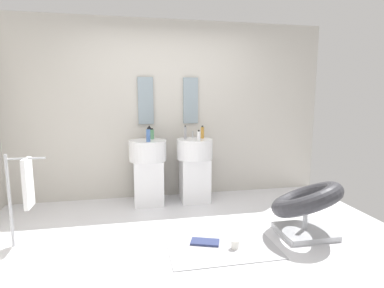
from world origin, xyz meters
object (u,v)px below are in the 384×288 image
Objects in this scene: towel_rack at (25,185)px; coffee_mug at (235,244)px; soap_bottle_green at (152,134)px; soap_bottle_white at (199,136)px; soap_bottle_amber at (202,132)px; lounge_chair at (306,204)px; pedestal_sink_right at (195,166)px; soap_bottle_grey at (185,133)px; pedestal_sink_left at (148,169)px; magazine_navy at (205,242)px; soap_bottle_blue at (148,135)px; soap_bottle_black at (149,133)px.

towel_rack is 11.11× the size of coffee_mug.
soap_bottle_green reaches higher than towel_rack.
soap_bottle_white is at bearing -25.85° from soap_bottle_green.
towel_rack is at bearing -157.11° from soap_bottle_white.
lounge_chair is at bearing -58.71° from soap_bottle_amber.
pedestal_sink_right is 5.12× the size of soap_bottle_grey.
soap_bottle_grey is at bearing 0.88° from pedestal_sink_left.
pedestal_sink_left is 1.00× the size of pedestal_sink_right.
magazine_navy is at bearing -99.12° from soap_bottle_white.
soap_bottle_amber is at bearing 13.75° from soap_bottle_blue.
soap_bottle_grey is at bearing 98.81° from coffee_mug.
towel_rack is at bearing -141.49° from pedestal_sink_left.
soap_bottle_black reaches higher than lounge_chair.
soap_bottle_blue reaches higher than towel_rack.
towel_rack is 2.14m from soap_bottle_white.
soap_bottle_white is 0.25m from soap_bottle_grey.
pedestal_sink_left is 0.66m from pedestal_sink_right.
lounge_chair is 5.63× the size of soap_bottle_grey.
magazine_navy is at bearing -67.60° from soap_bottle_blue.
soap_bottle_green is (1.33, 1.12, 0.35)m from towel_rack.
coffee_mug is at bearing -60.84° from soap_bottle_blue.
pedestal_sink_left is 0.72m from soap_bottle_grey.
soap_bottle_black reaches higher than coffee_mug.
towel_rack is 6.12× the size of soap_bottle_green.
lounge_chair is 6.03× the size of soap_bottle_amber.
lounge_chair is 2.21m from soap_bottle_green.
soap_bottle_grey reaches higher than pedestal_sink_left.
magazine_navy is 1.82m from soap_bottle_black.
pedestal_sink_left is 1.06× the size of towel_rack.
soap_bottle_black is (-0.46, 1.47, 0.97)m from magazine_navy.
soap_bottle_grey is (1.79, 1.01, 0.37)m from towel_rack.
magazine_navy is 1.66m from soap_bottle_grey.
coffee_mug is 0.47× the size of soap_bottle_amber.
soap_bottle_grey is 0.51m from soap_bottle_black.
pedestal_sink_right reaches higher than towel_rack.
soap_bottle_black is (0.03, 0.27, 0.00)m from soap_bottle_blue.
pedestal_sink_left is at bearing -176.09° from soap_bottle_amber.
soap_bottle_grey is (-0.13, 0.01, 0.49)m from pedestal_sink_right.
soap_bottle_grey reaches higher than magazine_navy.
magazine_navy is 1.47× the size of soap_bottle_grey.
soap_bottle_blue reaches higher than soap_bottle_white.
soap_bottle_white is at bearing -26.06° from soap_bottle_black.
soap_bottle_black reaches higher than pedestal_sink_right.
pedestal_sink_right is 1.06× the size of towel_rack.
soap_bottle_blue reaches higher than soap_bottle_green.
lounge_chair is 7.43× the size of soap_bottle_white.
pedestal_sink_left is 2.11m from lounge_chair.
towel_rack is 5.04× the size of soap_bottle_black.
lounge_chair is at bearing 11.39° from coffee_mug.
soap_bottle_white is at bearing -51.45° from soap_bottle_grey.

